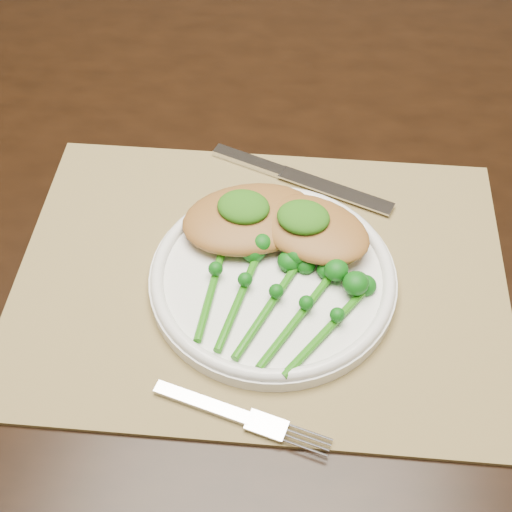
% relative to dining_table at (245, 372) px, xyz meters
% --- Properties ---
extents(floor, '(4.00, 4.00, 0.00)m').
position_rel_dining_table_xyz_m(floor, '(0.04, 0.08, -0.38)').
color(floor, brown).
rests_on(floor, ground).
extents(dining_table, '(1.70, 1.10, 0.75)m').
position_rel_dining_table_xyz_m(dining_table, '(0.00, 0.00, 0.00)').
color(dining_table, black).
rests_on(dining_table, ground).
extents(placemat, '(0.53, 0.42, 0.00)m').
position_rel_dining_table_xyz_m(placemat, '(0.05, -0.10, 0.38)').
color(placemat, olive).
rests_on(placemat, dining_table).
extents(dinner_plate, '(0.24, 0.24, 0.02)m').
position_rel_dining_table_xyz_m(dinner_plate, '(0.06, -0.11, 0.39)').
color(dinner_plate, white).
rests_on(dinner_plate, placemat).
extents(knife, '(0.22, 0.07, 0.01)m').
position_rel_dining_table_xyz_m(knife, '(0.04, 0.04, 0.38)').
color(knife, silver).
rests_on(knife, placemat).
extents(fork, '(0.16, 0.04, 0.00)m').
position_rel_dining_table_xyz_m(fork, '(0.07, -0.26, 0.38)').
color(fork, silver).
rests_on(fork, placemat).
extents(chicken_fillet_left, '(0.17, 0.15, 0.03)m').
position_rel_dining_table_xyz_m(chicken_fillet_left, '(0.02, -0.05, 0.41)').
color(chicken_fillet_left, '#9C672D').
rests_on(chicken_fillet_left, dinner_plate).
extents(chicken_fillet_right, '(0.14, 0.12, 0.02)m').
position_rel_dining_table_xyz_m(chicken_fillet_right, '(0.09, -0.06, 0.41)').
color(chicken_fillet_right, '#9C672D').
rests_on(chicken_fillet_right, dinner_plate).
extents(pesto_dollop_left, '(0.05, 0.05, 0.02)m').
position_rel_dining_table_xyz_m(pesto_dollop_left, '(0.02, -0.05, 0.42)').
color(pesto_dollop_left, '#184C0A').
rests_on(pesto_dollop_left, chicken_fillet_left).
extents(pesto_dollop_right, '(0.05, 0.04, 0.02)m').
position_rel_dining_table_xyz_m(pesto_dollop_right, '(0.08, -0.06, 0.42)').
color(pesto_dollop_right, '#184C0A').
rests_on(pesto_dollop_right, chicken_fillet_right).
extents(broccolini_bundle, '(0.17, 0.18, 0.04)m').
position_rel_dining_table_xyz_m(broccolini_bundle, '(0.06, -0.16, 0.40)').
color(broccolini_bundle, '#1E690D').
rests_on(broccolini_bundle, dinner_plate).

